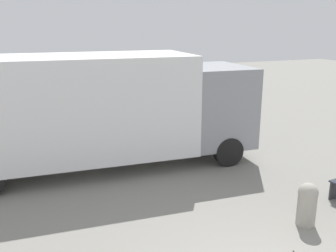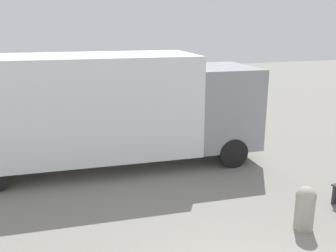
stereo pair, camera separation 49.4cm
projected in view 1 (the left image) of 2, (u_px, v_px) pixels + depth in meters
delivery_truck at (93, 107)px, 10.10m from camera, size 8.91×3.14×3.09m
bollard_near_bench at (307, 203)px, 7.34m from camera, size 0.39×0.39×0.89m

